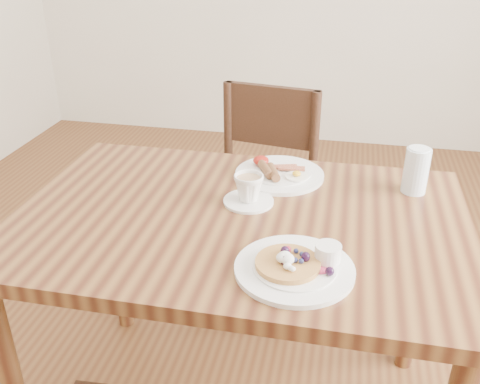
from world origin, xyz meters
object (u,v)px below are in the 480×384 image
at_px(chair_far, 259,191).
at_px(pancake_plate, 297,266).
at_px(breakfast_plate, 278,173).
at_px(water_glass, 416,171).
at_px(dining_table, 240,247).
at_px(teacup_saucer, 249,190).

bearing_deg(chair_far, pancake_plate, 114.08).
xyz_separation_m(breakfast_plate, water_glass, (0.40, -0.02, 0.06)).
bearing_deg(breakfast_plate, chair_far, 107.71).
height_order(breakfast_plate, water_glass, water_glass).
bearing_deg(chair_far, water_glass, 150.85).
bearing_deg(dining_table, breakfast_plate, 76.04).
bearing_deg(water_glass, pancake_plate, -121.90).
height_order(pancake_plate, water_glass, water_glass).
relative_size(breakfast_plate, water_glass, 2.04).
xyz_separation_m(dining_table, water_glass, (0.46, 0.24, 0.17)).
bearing_deg(pancake_plate, dining_table, 128.78).
relative_size(chair_far, pancake_plate, 3.26).
height_order(chair_far, teacup_saucer, chair_far).
bearing_deg(dining_table, teacup_saucer, 83.90).
bearing_deg(pancake_plate, breakfast_plate, 103.09).
relative_size(dining_table, water_glass, 9.05).
distance_m(dining_table, breakfast_plate, 0.29).
xyz_separation_m(pancake_plate, water_glass, (0.28, 0.46, 0.05)).
xyz_separation_m(teacup_saucer, water_glass, (0.45, 0.16, 0.03)).
bearing_deg(chair_far, teacup_saucer, 105.62).
bearing_deg(dining_table, water_glass, 27.46).
distance_m(pancake_plate, breakfast_plate, 0.49).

